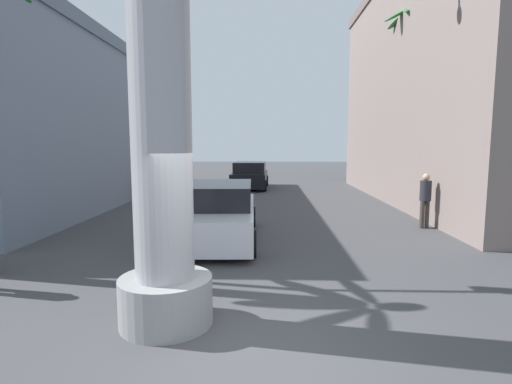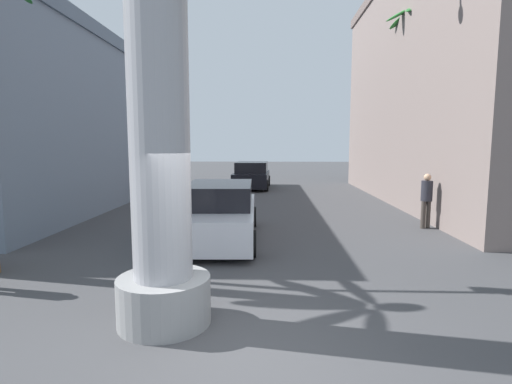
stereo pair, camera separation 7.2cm
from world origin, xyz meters
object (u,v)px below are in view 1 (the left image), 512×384
(palm_tree_mid_right, at_px, (412,79))
(pedestrian_mid_right, at_px, (425,196))
(car_far, at_px, (250,176))
(traffic_light_mast, at_px, (45,70))
(neon_sign_pole, at_px, (159,23))
(car_lead, at_px, (219,213))
(street_lamp, at_px, (447,73))
(pedestrian_far_left, at_px, (151,180))

(palm_tree_mid_right, xyz_separation_m, pedestrian_mid_right, (-0.96, -4.38, -4.24))
(car_far, bearing_deg, pedestrian_mid_right, -61.64)
(traffic_light_mast, bearing_deg, car_far, 77.33)
(traffic_light_mast, height_order, car_far, traffic_light_mast)
(neon_sign_pole, distance_m, car_far, 18.25)
(traffic_light_mast, relative_size, car_lead, 1.17)
(street_lamp, distance_m, pedestrian_mid_right, 3.69)
(car_far, relative_size, pedestrian_far_left, 2.59)
(street_lamp, distance_m, pedestrian_far_left, 12.89)
(street_lamp, xyz_separation_m, car_far, (-6.18, 11.52, -3.91))
(neon_sign_pole, xyz_separation_m, pedestrian_mid_right, (6.38, 6.88, -3.25))
(traffic_light_mast, distance_m, palm_tree_mid_right, 13.57)
(traffic_light_mast, relative_size, pedestrian_mid_right, 3.41)
(traffic_light_mast, distance_m, car_far, 16.08)
(car_lead, height_order, pedestrian_far_left, pedestrian_far_left)
(car_lead, xyz_separation_m, car_far, (0.27, 12.75, -0.00))
(traffic_light_mast, bearing_deg, street_lamp, 21.65)
(car_lead, distance_m, palm_tree_mid_right, 10.44)
(street_lamp, xyz_separation_m, traffic_light_mast, (-9.63, -3.82, -0.55))
(palm_tree_mid_right, height_order, pedestrian_mid_right, palm_tree_mid_right)
(street_lamp, distance_m, car_lead, 7.65)
(car_lead, xyz_separation_m, pedestrian_mid_right, (6.23, 1.73, 0.26))
(pedestrian_far_left, bearing_deg, traffic_light_mast, -84.68)
(neon_sign_pole, height_order, palm_tree_mid_right, neon_sign_pole)
(pedestrian_mid_right, bearing_deg, street_lamp, -64.84)
(palm_tree_mid_right, bearing_deg, car_lead, -139.64)
(car_lead, relative_size, pedestrian_mid_right, 2.90)
(traffic_light_mast, height_order, palm_tree_mid_right, palm_tree_mid_right)
(street_lamp, distance_m, car_far, 13.64)
(car_lead, height_order, palm_tree_mid_right, palm_tree_mid_right)
(street_lamp, xyz_separation_m, palm_tree_mid_right, (0.72, 4.87, 0.59))
(pedestrian_far_left, bearing_deg, pedestrian_mid_right, -29.62)
(street_lamp, bearing_deg, palm_tree_mid_right, 81.54)
(pedestrian_mid_right, bearing_deg, traffic_light_mast, -155.34)
(car_lead, bearing_deg, car_far, 88.77)
(street_lamp, height_order, pedestrian_far_left, street_lamp)
(street_lamp, relative_size, car_far, 1.81)
(traffic_light_mast, bearing_deg, pedestrian_far_left, 95.32)
(traffic_light_mast, bearing_deg, car_lead, 39.20)
(neon_sign_pole, height_order, street_lamp, neon_sign_pole)
(neon_sign_pole, bearing_deg, pedestrian_far_left, 107.26)
(traffic_light_mast, distance_m, pedestrian_mid_right, 10.80)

